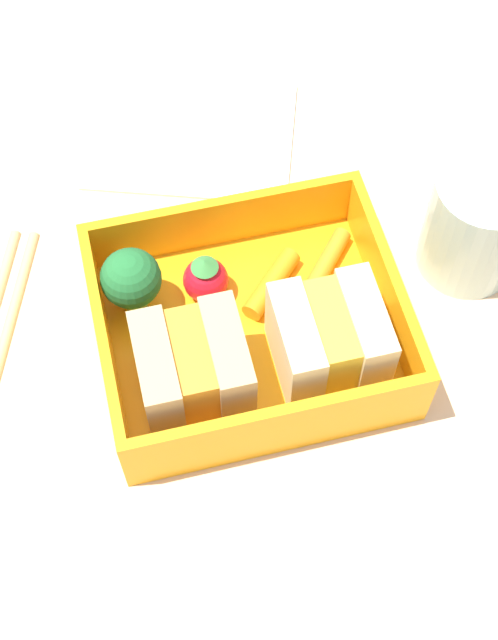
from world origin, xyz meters
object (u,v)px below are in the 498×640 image
(sandwich_center_left, at_px, (193,369))
(drinking_glass, at_px, (477,224))
(strawberry_far_left, at_px, (206,279))
(carrot_stick_far_left, at_px, (326,264))
(sandwich_left, at_px, (329,339))
(carrot_stick_left, at_px, (271,284))
(broccoli_floret, at_px, (131,280))
(folded_napkin, at_px, (187,136))

(sandwich_center_left, xyz_separation_m, drinking_glass, (-0.19, -0.06, -0.00))
(strawberry_far_left, bearing_deg, carrot_stick_far_left, 179.19)
(sandwich_left, height_order, strawberry_far_left, sandwich_left)
(carrot_stick_left, height_order, broccoli_floret, broccoli_floret)
(broccoli_floret, xyz_separation_m, folded_napkin, (-0.06, -0.13, -0.04))
(sandwich_left, height_order, drinking_glass, drinking_glass)
(folded_napkin, bearing_deg, broccoli_floret, 66.45)
(carrot_stick_left, distance_m, strawberry_far_left, 0.04)
(carrot_stick_far_left, bearing_deg, drinking_glass, 176.45)
(sandwich_left, distance_m, broccoli_floret, 0.12)
(sandwich_center_left, distance_m, carrot_stick_left, 0.08)
(sandwich_left, bearing_deg, broccoli_floret, -32.32)
(folded_napkin, bearing_deg, sandwich_center_left, 79.82)
(carrot_stick_left, distance_m, broccoli_floret, 0.09)
(sandwich_center_left, distance_m, drinking_glass, 0.19)
(sandwich_left, bearing_deg, carrot_stick_far_left, -105.95)
(sandwich_center_left, height_order, folded_napkin, sandwich_center_left)
(carrot_stick_far_left, xyz_separation_m, broccoli_floret, (0.12, -0.00, 0.02))
(carrot_stick_far_left, bearing_deg, sandwich_left, 74.05)
(sandwich_left, relative_size, carrot_stick_left, 1.19)
(carrot_stick_far_left, xyz_separation_m, folded_napkin, (0.06, -0.14, -0.02))
(carrot_stick_far_left, bearing_deg, carrot_stick_left, 9.83)
(drinking_glass, bearing_deg, broccoli_floret, -2.09)
(strawberry_far_left, bearing_deg, drinking_glass, 177.68)
(sandwich_center_left, xyz_separation_m, folded_napkin, (-0.04, -0.20, -0.04))
(sandwich_left, distance_m, folded_napkin, 0.20)
(folded_napkin, bearing_deg, strawberry_far_left, 83.60)
(carrot_stick_far_left, height_order, folded_napkin, carrot_stick_far_left)
(sandwich_center_left, relative_size, strawberry_far_left, 1.76)
(sandwich_center_left, bearing_deg, sandwich_left, 180.00)
(sandwich_left, xyz_separation_m, carrot_stick_far_left, (-0.02, -0.06, -0.02))
(carrot_stick_far_left, bearing_deg, folded_napkin, -66.26)
(broccoli_floret, height_order, drinking_glass, drinking_glass)
(strawberry_far_left, distance_m, folded_napkin, 0.14)
(sandwich_center_left, bearing_deg, carrot_stick_far_left, -147.10)
(sandwich_left, bearing_deg, sandwich_center_left, 0.00)
(sandwich_center_left, xyz_separation_m, carrot_stick_left, (-0.06, -0.06, -0.02))
(sandwich_left, relative_size, strawberry_far_left, 1.76)
(sandwich_left, xyz_separation_m, carrot_stick_left, (0.02, -0.06, -0.02))
(carrot_stick_far_left, bearing_deg, strawberry_far_left, -0.81)
(folded_napkin, bearing_deg, carrot_stick_left, 99.48)
(carrot_stick_far_left, bearing_deg, broccoli_floret, -0.95)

